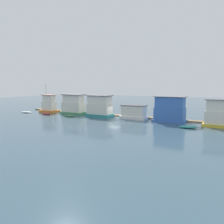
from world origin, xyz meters
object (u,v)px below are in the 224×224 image
Objects in this scene: houseboat_teal at (99,106)px; dinghy_teal at (188,127)px; houseboat_blue at (170,110)px; dinghy_red at (46,114)px; houseboat_white at (134,112)px; houseboat_orange at (49,105)px; houseboat_green at (73,105)px; dinghy_white at (26,112)px; dinghy_green at (69,116)px; houseboat_yellow at (218,114)px.

dinghy_teal is at bearing -11.86° from houseboat_teal.
houseboat_blue reaches higher than houseboat_teal.
houseboat_white is at bearing 10.86° from dinghy_red.
houseboat_green is (8.46, 0.74, 0.31)m from houseboat_orange.
dinghy_white is 1.26× the size of dinghy_green.
houseboat_orange is 5.20m from dinghy_red.
dinghy_red is 1.19× the size of dinghy_green.
houseboat_teal is at bearing 0.46° from houseboat_orange.
dinghy_red is 8.53m from dinghy_green.
houseboat_yellow is (26.97, 0.05, -0.09)m from houseboat_teal.
dinghy_red is at bearing 178.93° from dinghy_teal.
dinghy_red is at bearing 176.98° from dinghy_green.
houseboat_blue is 7.50m from dinghy_teal.
dinghy_red is 37.02m from dinghy_teal.
dinghy_teal is at bearing -0.48° from dinghy_green.
dinghy_white is (-4.45, -4.45, -1.96)m from houseboat_orange.
houseboat_orange is 1.22× the size of houseboat_blue.
dinghy_white is 1.05× the size of dinghy_red.
houseboat_teal is 1.23× the size of houseboat_yellow.
houseboat_yellow is 41.77m from dinghy_red.
houseboat_orange is at bearing 173.45° from dinghy_teal.
dinghy_red is at bearing -174.39° from houseboat_yellow.
houseboat_blue is at bearing 1.62° from houseboat_teal.
houseboat_white is (18.16, -0.07, -0.93)m from houseboat_green.
dinghy_green is (2.92, -5.08, -2.27)m from houseboat_green.
houseboat_orange is at bearing -175.02° from houseboat_green.
houseboat_yellow is (17.74, -0.48, 0.89)m from houseboat_white.
houseboat_yellow is at bearing -0.88° from houseboat_green.
houseboat_yellow is at bearing 5.61° from dinghy_red.
houseboat_white reaches higher than dinghy_red.
houseboat_teal is at bearing -3.81° from houseboat_green.
dinghy_teal is (-4.49, -4.77, -2.16)m from houseboat_yellow.
houseboat_blue is 39.88m from dinghy_white.
houseboat_teal is at bearing 15.50° from dinghy_red.
houseboat_orange is at bearing 44.98° from dinghy_white.
dinghy_teal is (4.84, -5.22, -2.36)m from houseboat_blue.
houseboat_blue is 1.89× the size of dinghy_red.
houseboat_teal reaches higher than dinghy_red.
dinghy_green is at bearing -60.11° from houseboat_green.
dinghy_green is (15.83, 0.10, -0.01)m from dinghy_white.
houseboat_teal reaches higher than houseboat_white.
houseboat_blue is 1.80× the size of dinghy_white.
dinghy_green is (11.38, -4.34, -1.96)m from houseboat_orange.
houseboat_white reaches higher than dinghy_teal.
dinghy_teal is (31.41, -5.32, -2.20)m from houseboat_green.
houseboat_white reaches higher than dinghy_white.
houseboat_orange is 1.27× the size of houseboat_teal.
houseboat_orange reaches higher than dinghy_teal.
dinghy_green is (8.52, -0.45, -0.03)m from dinghy_red.
houseboat_teal reaches higher than dinghy_teal.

